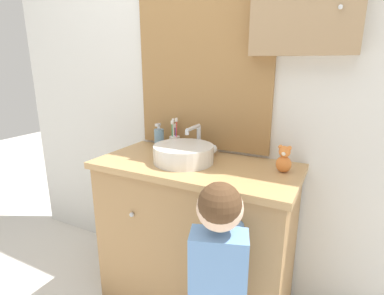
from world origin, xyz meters
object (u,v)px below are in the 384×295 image
(toothbrush_holder, at_px, (175,141))
(teddy_bear, at_px, (284,160))
(sink_basin, at_px, (184,153))
(soap_dispenser, at_px, (159,138))
(child_figure, at_px, (218,280))

(toothbrush_holder, xyz_separation_m, teddy_bear, (0.68, -0.12, 0.02))
(sink_basin, xyz_separation_m, soap_dispenser, (-0.27, 0.16, 0.02))
(soap_dispenser, bearing_deg, teddy_bear, -6.17)
(sink_basin, distance_m, child_figure, 0.68)
(toothbrush_holder, distance_m, child_figure, 0.92)
(teddy_bear, bearing_deg, child_figure, -102.59)
(child_figure, bearing_deg, sink_basin, 131.11)
(sink_basin, distance_m, toothbrush_holder, 0.27)
(child_figure, xyz_separation_m, teddy_bear, (0.12, 0.52, 0.35))
(child_figure, bearing_deg, soap_dispenser, 137.13)
(sink_basin, distance_m, teddy_bear, 0.51)
(toothbrush_holder, bearing_deg, soap_dispenser, -155.51)
(sink_basin, distance_m, soap_dispenser, 0.31)
(toothbrush_holder, bearing_deg, sink_basin, -48.71)
(sink_basin, relative_size, child_figure, 0.38)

